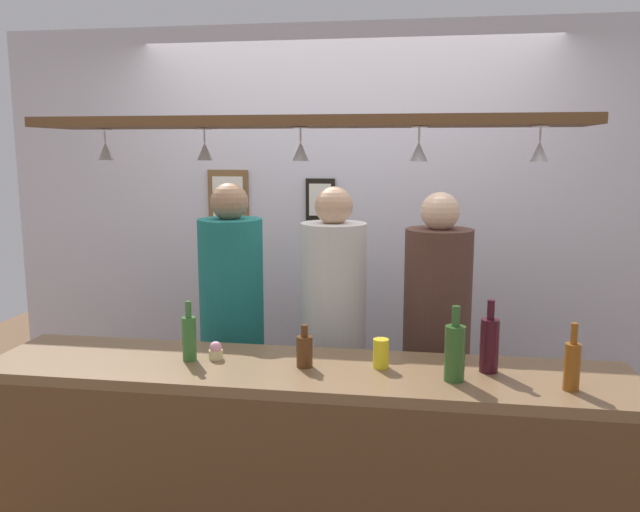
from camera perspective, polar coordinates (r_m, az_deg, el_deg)
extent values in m
cube|color=silver|center=(4.03, 2.22, 1.63)|extent=(4.40, 0.06, 2.60)
cube|color=brown|center=(2.72, -1.51, -10.26)|extent=(2.70, 0.55, 0.04)
cube|color=brown|center=(2.70, -2.52, -21.66)|extent=(2.65, 0.04, 0.91)
cube|color=brown|center=(2.61, -1.40, 11.83)|extent=(2.20, 0.36, 0.04)
cylinder|color=silver|center=(2.96, -18.61, 10.60)|extent=(0.06, 0.06, 0.00)
cylinder|color=silver|center=(2.96, -18.58, 10.07)|extent=(0.01, 0.01, 0.06)
cone|color=silver|center=(2.96, -18.52, 8.81)|extent=(0.07, 0.07, 0.08)
cylinder|color=silver|center=(2.79, -10.26, 11.04)|extent=(0.06, 0.06, 0.00)
cylinder|color=silver|center=(2.79, -10.24, 10.48)|extent=(0.01, 0.01, 0.06)
cone|color=silver|center=(2.79, -10.20, 9.14)|extent=(0.07, 0.07, 0.08)
cylinder|color=silver|center=(2.59, -1.74, 11.32)|extent=(0.06, 0.06, 0.00)
cylinder|color=silver|center=(2.59, -1.74, 10.71)|extent=(0.01, 0.01, 0.06)
cone|color=silver|center=(2.59, -1.73, 9.27)|extent=(0.07, 0.07, 0.08)
cylinder|color=silver|center=(2.51, 8.83, 11.27)|extent=(0.06, 0.06, 0.00)
cylinder|color=silver|center=(2.51, 8.81, 10.64)|extent=(0.01, 0.01, 0.06)
cone|color=silver|center=(2.51, 8.77, 9.16)|extent=(0.07, 0.07, 0.08)
cylinder|color=silver|center=(2.54, 19.04, 10.85)|extent=(0.06, 0.06, 0.00)
cylinder|color=silver|center=(2.54, 19.00, 10.23)|extent=(0.01, 0.01, 0.06)
cone|color=silver|center=(2.54, 18.93, 8.77)|extent=(0.07, 0.07, 0.08)
cube|color=#2D334C|center=(3.66, -7.63, -13.96)|extent=(0.17, 0.18, 0.80)
cylinder|color=#1E7A75|center=(3.44, -7.90, -2.47)|extent=(0.34, 0.34, 0.69)
sphere|color=#9E7556|center=(3.37, -8.07, 4.79)|extent=(0.20, 0.20, 0.20)
cube|color=#2D334C|center=(3.55, 1.16, -14.68)|extent=(0.17, 0.18, 0.79)
cylinder|color=white|center=(3.32, 1.20, -2.96)|extent=(0.34, 0.34, 0.69)
sphere|color=tan|center=(3.26, 1.23, 4.49)|extent=(0.20, 0.20, 0.20)
cube|color=#2D334C|center=(3.53, 10.05, -15.10)|extent=(0.17, 0.18, 0.78)
cylinder|color=brown|center=(3.30, 10.42, -3.48)|extent=(0.34, 0.34, 0.68)
sphere|color=beige|center=(3.23, 10.64, 3.91)|extent=(0.19, 0.19, 0.19)
cylinder|color=#380F19|center=(2.71, 14.82, -7.71)|extent=(0.08, 0.08, 0.22)
cylinder|color=#380F19|center=(2.67, 14.95, -4.63)|extent=(0.03, 0.03, 0.08)
cylinder|color=#2D5623|center=(2.58, 11.88, -8.48)|extent=(0.08, 0.08, 0.22)
cylinder|color=#2D5623|center=(2.54, 12.00, -5.25)|extent=(0.03, 0.03, 0.08)
cylinder|color=brown|center=(2.61, 21.49, -9.17)|extent=(0.06, 0.06, 0.18)
cylinder|color=brown|center=(2.58, 21.67, -6.42)|extent=(0.03, 0.03, 0.08)
cylinder|color=#336B2D|center=(2.82, -11.55, -7.23)|extent=(0.06, 0.06, 0.19)
cylinder|color=#336B2D|center=(2.79, -11.64, -4.66)|extent=(0.03, 0.03, 0.07)
cylinder|color=#512D14|center=(2.69, -1.39, -8.50)|extent=(0.07, 0.07, 0.13)
cylinder|color=#512D14|center=(2.67, -1.40, -6.66)|extent=(0.03, 0.03, 0.05)
cylinder|color=yellow|center=(2.70, 5.43, -8.60)|extent=(0.07, 0.07, 0.12)
cylinder|color=beige|center=(2.84, -9.24, -8.63)|extent=(0.06, 0.06, 0.04)
sphere|color=pink|center=(2.83, -9.26, -8.02)|extent=(0.05, 0.05, 0.05)
cube|color=black|center=(3.99, 0.03, 5.04)|extent=(0.18, 0.02, 0.26)
cube|color=white|center=(3.97, 0.00, 5.03)|extent=(0.14, 0.01, 0.20)
cube|color=brown|center=(4.12, -8.15, 5.22)|extent=(0.26, 0.02, 0.34)
cube|color=white|center=(4.11, -8.20, 5.21)|extent=(0.20, 0.01, 0.26)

